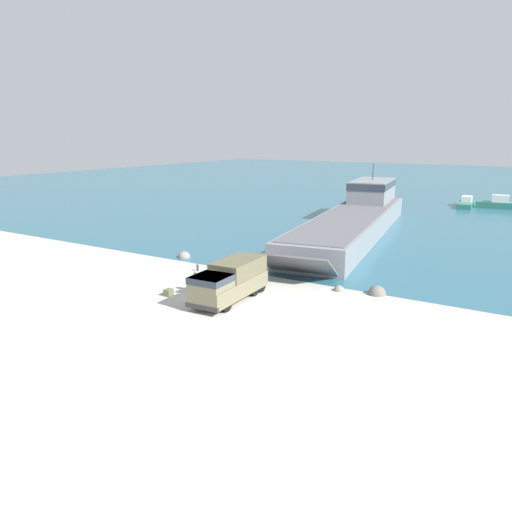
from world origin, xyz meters
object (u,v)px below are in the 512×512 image
object	(u,v)px
mooring_bollard	(198,267)
cargo_crate	(168,292)
moored_boat_c	(504,204)
moored_boat_b	(466,203)
landing_craft	(357,215)
soldier_on_ramp	(196,280)
military_truck	(230,280)

from	to	relation	value
mooring_bollard	cargo_crate	world-z (taller)	mooring_bollard
moored_boat_c	moored_boat_b	bearing A→B (deg)	-89.16
moored_boat_b	mooring_bollard	size ratio (longest dim) A/B	12.85
landing_craft	soldier_on_ramp	xyz separation A→B (m)	(-1.45, -30.95, -0.98)
moored_boat_b	mooring_bollard	bearing A→B (deg)	72.47
mooring_bollard	moored_boat_b	bearing A→B (deg)	76.87
landing_craft	moored_boat_b	bearing A→B (deg)	66.36
moored_boat_c	cargo_crate	world-z (taller)	moored_boat_c
soldier_on_ramp	moored_boat_c	xyz separation A→B (m)	(15.18, 62.51, -0.27)
moored_boat_b	moored_boat_c	distance (m)	5.74
military_truck	soldier_on_ramp	size ratio (longest dim) A/B	4.28
mooring_bollard	soldier_on_ramp	bearing A→B (deg)	-52.91
military_truck	soldier_on_ramp	bearing A→B (deg)	-94.93
moored_boat_c	cargo_crate	distance (m)	66.36
soldier_on_ramp	cargo_crate	size ratio (longest dim) A/B	2.77
moored_boat_b	cargo_crate	xyz separation A→B (m)	(-10.72, -63.74, -0.32)
landing_craft	soldier_on_ramp	size ratio (longest dim) A/B	24.40
mooring_bollard	military_truck	bearing A→B (deg)	-35.91
soldier_on_ramp	military_truck	bearing A→B (deg)	165.06
military_truck	moored_boat_b	bearing A→B (deg)	171.11
landing_craft	military_truck	xyz separation A→B (m)	(1.83, -31.05, -0.50)
soldier_on_ramp	moored_boat_b	world-z (taller)	soldier_on_ramp
cargo_crate	landing_craft	bearing A→B (deg)	85.31
moored_boat_b	mooring_bollard	world-z (taller)	moored_boat_b
mooring_bollard	cargo_crate	size ratio (longest dim) A/B	1.00
landing_craft	moored_boat_b	xyz separation A→B (m)	(8.03, 30.99, -1.42)
landing_craft	cargo_crate	world-z (taller)	landing_craft
landing_craft	soldier_on_ramp	bearing A→B (deg)	-101.78
soldier_on_ramp	mooring_bollard	size ratio (longest dim) A/B	2.78
soldier_on_ramp	moored_boat_b	xyz separation A→B (m)	(9.48, 61.94, -0.44)
landing_craft	moored_boat_c	world-z (taller)	landing_craft
landing_craft	military_truck	size ratio (longest dim) A/B	5.70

